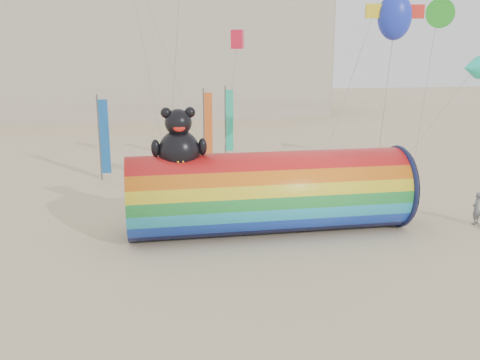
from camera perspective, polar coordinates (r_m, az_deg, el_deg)
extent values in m
plane|color=#CCB58C|center=(22.08, -0.58, -7.05)|extent=(160.00, 160.00, 0.00)
cube|color=#B7AD99|center=(66.88, -18.33, 15.13)|extent=(60.00, 15.00, 20.00)
cube|color=#28303D|center=(59.41, -19.34, 15.76)|extent=(59.50, 0.12, 17.00)
cylinder|color=red|center=(23.30, 3.14, -1.32)|extent=(12.20, 3.56, 3.56)
torus|color=#0F1438|center=(25.33, 16.41, -0.63)|extent=(0.24, 3.73, 3.73)
cylinder|color=black|center=(25.40, 16.70, -0.61)|extent=(0.06, 3.52, 3.52)
ellipsoid|color=black|center=(22.29, -6.51, 3.00)|extent=(1.74, 1.56, 1.83)
ellipsoid|color=yellow|center=(21.76, -6.40, 2.46)|extent=(0.89, 0.39, 0.78)
sphere|color=black|center=(22.09, -6.60, 6.11)|extent=(1.12, 1.12, 1.12)
sphere|color=black|center=(22.01, -7.91, 7.11)|extent=(0.45, 0.45, 0.45)
sphere|color=black|center=(22.07, -5.36, 7.20)|extent=(0.45, 0.45, 0.45)
ellipsoid|color=red|center=(21.66, -6.50, 5.55)|extent=(0.49, 0.18, 0.31)
ellipsoid|color=black|center=(22.11, -9.01, 3.36)|extent=(0.37, 0.37, 0.73)
ellipsoid|color=black|center=(22.23, -4.02, 3.56)|extent=(0.37, 0.37, 0.73)
imported|color=#5C5F64|center=(26.77, 23.91, -2.77)|extent=(0.66, 0.61, 1.51)
cylinder|color=#59595E|center=(33.39, -14.77, 4.37)|extent=(0.10, 0.10, 5.20)
cube|color=#1657A7|center=(33.36, -14.25, 4.48)|extent=(0.56, 0.06, 4.50)
cylinder|color=#59595E|center=(37.18, -3.87, 5.75)|extent=(0.10, 0.10, 5.20)
cube|color=#DD5A1F|center=(37.21, -3.40, 5.84)|extent=(0.56, 0.06, 4.50)
cylinder|color=#59595E|center=(39.46, -1.58, 6.26)|extent=(0.10, 0.10, 5.20)
cube|color=#1DBE90|center=(39.50, -1.13, 6.34)|extent=(0.56, 0.06, 4.50)
ellipsoid|color=#1C30CA|center=(22.24, 16.18, 16.42)|extent=(1.34, 1.04, 1.79)
cube|color=red|center=(31.09, -0.28, 14.80)|extent=(0.64, 0.64, 1.03)
cone|color=#18C6A5|center=(36.09, 23.46, 10.93)|extent=(1.39, 1.39, 1.25)
cone|color=green|center=(30.24, 20.26, 16.29)|extent=(1.46, 1.46, 1.31)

